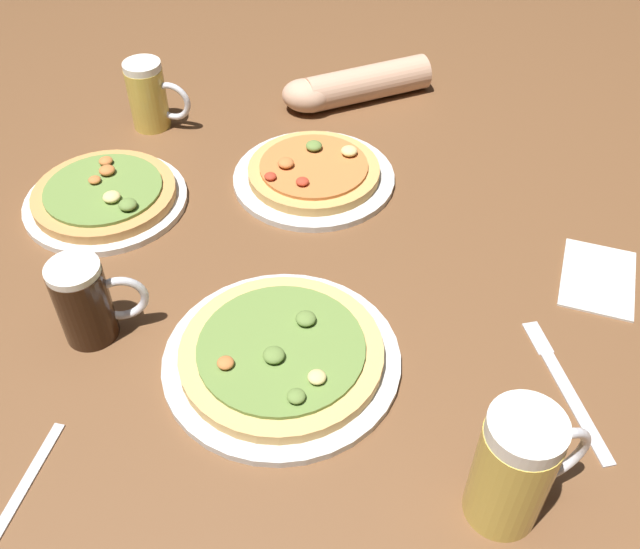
{
  "coord_description": "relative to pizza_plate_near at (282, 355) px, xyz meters",
  "views": [
    {
      "loc": [
        0.14,
        -0.77,
        0.78
      ],
      "look_at": [
        0.0,
        0.0,
        0.02
      ],
      "focal_mm": 39.69,
      "sensor_mm": 36.0,
      "label": 1
    }
  ],
  "objects": [
    {
      "name": "napkin_folded",
      "position": [
        0.45,
        0.25,
        -0.01
      ],
      "size": [
        0.13,
        0.17,
        0.01
      ],
      "primitive_type": "cube",
      "rotation": [
        0.0,
        0.0,
        -0.15
      ],
      "color": "silver",
      "rests_on": "ground_plane"
    },
    {
      "name": "beer_mug_dark",
      "position": [
        -0.28,
        0.01,
        0.05
      ],
      "size": [
        0.12,
        0.08,
        0.13
      ],
      "color": "black",
      "rests_on": "ground_plane"
    },
    {
      "name": "fork_left",
      "position": [
        -0.27,
        -0.26,
        -0.01
      ],
      "size": [
        0.03,
        0.21,
        0.01
      ],
      "color": "silver",
      "rests_on": "ground_plane"
    },
    {
      "name": "pizza_plate_side",
      "position": [
        -0.38,
        0.3,
        0.0
      ],
      "size": [
        0.28,
        0.28,
        0.05
      ],
      "color": "silver",
      "rests_on": "ground_plane"
    },
    {
      "name": "knife_right",
      "position": [
        0.39,
        0.03,
        -0.01
      ],
      "size": [
        0.11,
        0.23,
        0.01
      ],
      "color": "silver",
      "rests_on": "ground_plane"
    },
    {
      "name": "beer_mug_amber",
      "position": [
        0.3,
        -0.17,
        0.07
      ],
      "size": [
        0.14,
        0.1,
        0.18
      ],
      "color": "gold",
      "rests_on": "ground_plane"
    },
    {
      "name": "pizza_plate_far",
      "position": [
        -0.03,
        0.43,
        -0.0
      ],
      "size": [
        0.3,
        0.3,
        0.05
      ],
      "color": "silver",
      "rests_on": "ground_plane"
    },
    {
      "name": "beer_mug_pale",
      "position": [
        -0.38,
        0.55,
        0.05
      ],
      "size": [
        0.13,
        0.07,
        0.14
      ],
      "color": "gold",
      "rests_on": "ground_plane"
    },
    {
      "name": "ground_plane",
      "position": [
        0.03,
        0.16,
        -0.03
      ],
      "size": [
        2.4,
        2.4,
        0.03
      ],
      "primitive_type": "cube",
      "color": "brown"
    },
    {
      "name": "pizza_plate_near",
      "position": [
        0.0,
        0.0,
        0.0
      ],
      "size": [
        0.33,
        0.33,
        0.05
      ],
      "color": "silver",
      "rests_on": "ground_plane"
    },
    {
      "name": "diner_arm",
      "position": [
        -0.01,
        0.71,
        0.02
      ],
      "size": [
        0.29,
        0.22,
        0.07
      ],
      "color": "tan",
      "rests_on": "ground_plane"
    }
  ]
}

